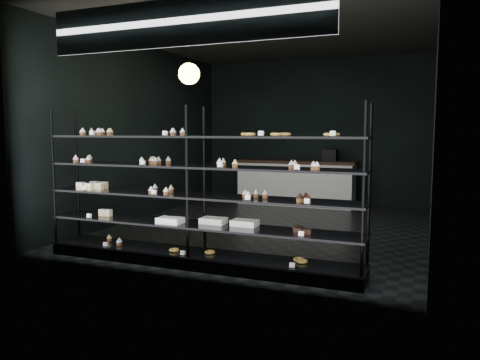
% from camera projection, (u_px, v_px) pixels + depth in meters
% --- Properties ---
extents(room, '(5.01, 6.01, 3.20)m').
position_uv_depth(room, '(270.00, 132.00, 7.70)').
color(room, black).
rests_on(room, ground).
extents(display_shelf, '(4.00, 0.50, 1.91)m').
position_uv_depth(display_shelf, '(194.00, 214.00, 5.59)').
color(display_shelf, black).
rests_on(display_shelf, room).
extents(signage, '(3.30, 0.05, 0.50)m').
position_uv_depth(signage, '(181.00, 22.00, 4.89)').
color(signage, '#0B1A39').
rests_on(signage, room).
extents(pendant_lamp, '(0.31, 0.31, 0.88)m').
position_uv_depth(pendant_lamp, '(189.00, 74.00, 6.84)').
color(pendant_lamp, black).
rests_on(pendant_lamp, room).
extents(service_counter, '(2.61, 0.65, 1.23)m').
position_uv_depth(service_counter, '(296.00, 182.00, 10.20)').
color(service_counter, white).
rests_on(service_counter, room).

